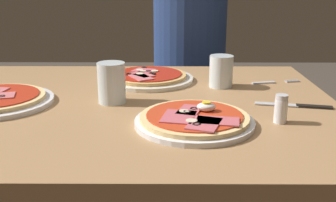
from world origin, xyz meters
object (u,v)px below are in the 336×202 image
object	(u,v)px
knife	(299,106)
diner_person	(189,87)
pizza_foreground	(195,120)
pizza_across_right	(148,77)
dining_table	(136,142)
salt_shaker	(281,109)
water_glass_near	(112,85)
fork	(272,82)
water_glass_far	(221,73)

from	to	relation	value
knife	diner_person	size ratio (longest dim) A/B	0.16
pizza_foreground	pizza_across_right	bearing A→B (deg)	107.51
dining_table	salt_shaker	distance (m)	0.41
water_glass_near	fork	distance (m)	0.52
pizza_foreground	salt_shaker	xyz separation A→B (m)	(0.20, 0.02, 0.02)
knife	diner_person	xyz separation A→B (m)	(-0.25, 0.81, -0.17)
water_glass_far	diner_person	size ratio (longest dim) A/B	0.08
pizza_foreground	diner_person	bearing A→B (deg)	88.13
pizza_across_right	water_glass_near	world-z (taller)	water_glass_near
water_glass_near	water_glass_far	xyz separation A→B (m)	(0.31, 0.16, -0.01)
fork	salt_shaker	distance (m)	0.37
knife	fork	bearing A→B (deg)	92.63
fork	knife	size ratio (longest dim) A/B	0.81
pizza_across_right	fork	xyz separation A→B (m)	(0.39, -0.03, -0.01)
pizza_foreground	knife	bearing A→B (deg)	25.88
water_glass_near	knife	bearing A→B (deg)	-4.47
fork	water_glass_far	bearing A→B (deg)	-165.70
knife	salt_shaker	distance (m)	0.14
pizza_foreground	dining_table	bearing A→B (deg)	131.35
pizza_across_right	knife	distance (m)	0.48
pizza_foreground	knife	world-z (taller)	pizza_foreground
water_glass_far	dining_table	bearing A→B (deg)	-147.09
dining_table	pizza_foreground	world-z (taller)	pizza_foreground
diner_person	dining_table	bearing A→B (deg)	76.72
dining_table	knife	xyz separation A→B (m)	(0.43, -0.04, 0.12)
water_glass_near	salt_shaker	size ratio (longest dim) A/B	1.60
water_glass_far	diner_person	xyz separation A→B (m)	(-0.07, 0.61, -0.21)
dining_table	water_glass_near	bearing A→B (deg)	179.21
fork	salt_shaker	xyz separation A→B (m)	(-0.07, -0.36, 0.03)
knife	diner_person	world-z (taller)	diner_person
knife	salt_shaker	bearing A→B (deg)	-123.77
pizza_across_right	salt_shaker	size ratio (longest dim) A/B	4.31
water_glass_near	salt_shaker	xyz separation A→B (m)	(0.41, -0.16, -0.01)
water_glass_far	fork	bearing A→B (deg)	14.30
knife	water_glass_near	bearing A→B (deg)	175.53
dining_table	knife	world-z (taller)	knife
dining_table	water_glass_near	xyz separation A→B (m)	(-0.06, 0.00, 0.16)
dining_table	fork	size ratio (longest dim) A/B	6.93
pizza_across_right	fork	world-z (taller)	pizza_across_right
water_glass_near	knife	xyz separation A→B (m)	(0.49, -0.04, -0.04)
fork	pizza_across_right	bearing A→B (deg)	176.12
dining_table	diner_person	xyz separation A→B (m)	(0.18, 0.77, -0.06)
pizza_across_right	water_glass_near	distance (m)	0.25
dining_table	pizza_foreground	distance (m)	0.26
pizza_foreground	water_glass_far	bearing A→B (deg)	73.58
pizza_foreground	water_glass_near	bearing A→B (deg)	140.66
water_glass_far	fork	xyz separation A→B (m)	(0.17, 0.04, -0.04)
pizza_across_right	salt_shaker	xyz separation A→B (m)	(0.33, -0.39, 0.02)
water_glass_near	diner_person	xyz separation A→B (m)	(0.24, 0.77, -0.22)
pizza_foreground	water_glass_near	distance (m)	0.27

